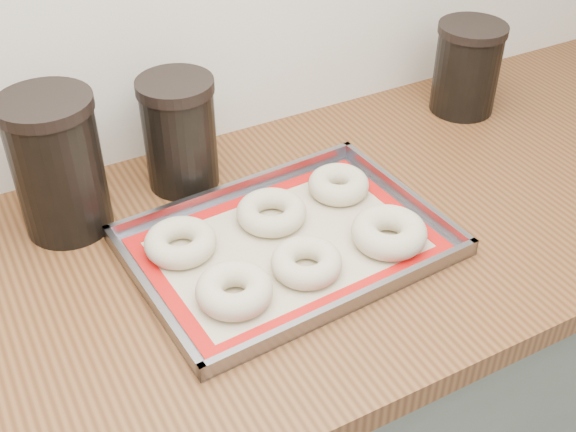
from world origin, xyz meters
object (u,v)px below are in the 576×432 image
bagel_front_right (389,232)px  canister_right (467,68)px  bagel_front_mid (306,262)px  bagel_front_left (234,290)px  bagel_back_right (339,185)px  baking_tray (288,244)px  canister_mid (180,133)px  bagel_back_left (180,242)px  bagel_back_mid (271,212)px  canister_left (58,165)px

bagel_front_right → canister_right: size_ratio=0.66×
bagel_front_mid → canister_right: (0.51, 0.28, 0.07)m
canister_right → bagel_front_mid: bearing=-151.2°
bagel_front_left → bagel_back_right: bearing=29.9°
bagel_front_mid → baking_tray: bearing=85.5°
canister_mid → canister_right: bearing=-2.2°
bagel_front_left → bagel_front_mid: 0.12m
bagel_front_mid → canister_mid: 0.32m
bagel_front_left → canister_mid: size_ratio=0.56×
baking_tray → bagel_back_left: 0.16m
baking_tray → bagel_front_mid: bearing=-94.5°
baking_tray → bagel_back_mid: size_ratio=4.37×
bagel_front_right → canister_right: (0.37, 0.28, 0.06)m
bagel_back_mid → canister_mid: (-0.08, 0.17, 0.07)m
bagel_front_mid → bagel_back_left: 0.19m
bagel_front_left → bagel_back_left: bagel_front_left is taller
bagel_front_left → canister_right: canister_right is taller
bagel_back_left → bagel_back_mid: bearing=0.7°
canister_left → bagel_back_left: bearing=-49.8°
bagel_front_mid → bagel_front_right: (0.14, -0.00, 0.00)m
baking_tray → canister_right: size_ratio=2.75×
bagel_front_left → canister_left: 0.33m
bagel_front_left → bagel_back_mid: bagel_front_left is taller
bagel_front_right → bagel_back_right: size_ratio=1.14×
canister_right → bagel_front_right: bearing=-142.6°
bagel_front_right → canister_right: canister_right is taller
canister_left → canister_mid: canister_left is taller
bagel_front_right → bagel_back_right: (0.00, 0.15, -0.00)m
bagel_back_mid → canister_left: (-0.28, 0.15, 0.09)m
canister_right → bagel_front_left: bearing=-155.5°
bagel_back_mid → canister_right: bearing=16.8°
bagel_front_right → bagel_back_left: bagel_front_right is taller
bagel_front_left → bagel_back_left: (-0.03, 0.13, -0.00)m
bagel_front_left → canister_right: size_ratio=0.61×
bagel_front_right → canister_mid: bearing=124.4°
bagel_front_mid → bagel_front_right: bagel_front_right is taller
bagel_back_left → canister_mid: (0.08, 0.18, 0.07)m
bagel_back_left → canister_mid: bearing=66.8°
bagel_front_right → canister_left: size_ratio=0.52×
bagel_front_mid → bagel_front_left: bearing=-177.7°
bagel_front_mid → bagel_back_right: 0.20m
bagel_back_mid → bagel_back_right: (0.13, 0.01, 0.00)m
bagel_back_right → canister_mid: canister_mid is taller
bagel_back_mid → bagel_back_right: size_ratio=1.10×
canister_mid → baking_tray: bearing=-73.1°
baking_tray → bagel_back_left: size_ratio=4.47×
bagel_back_left → bagel_back_right: same height
bagel_back_right → bagel_front_right: bearing=-90.2°
bagel_front_right → canister_right: 0.47m
bagel_front_right → bagel_back_mid: bearing=134.8°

